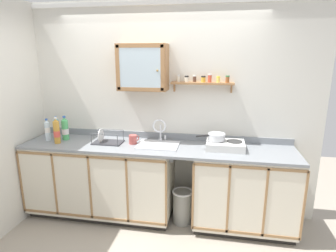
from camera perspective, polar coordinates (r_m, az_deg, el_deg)
floor at (r=3.45m, az=-3.84°, el=-21.54°), size 6.29×6.29×0.00m
back_wall at (r=3.57m, az=-1.41°, el=3.29°), size 3.89×0.07×2.66m
lower_cabinet_run at (r=3.74m, az=-13.45°, el=-10.54°), size 1.83×0.64×0.94m
lower_cabinet_run_right at (r=3.48m, az=15.22°, el=-12.65°), size 1.16×0.64×0.94m
countertop at (r=3.35m, az=-2.53°, el=-4.30°), size 3.25×0.66×0.03m
backsplash at (r=3.61m, az=-1.48°, el=-1.96°), size 3.25×0.02×0.08m
sink at (r=3.38m, az=-2.01°, el=-4.33°), size 0.49×0.40×0.44m
hot_plate_stove at (r=3.29m, az=11.59°, el=-3.85°), size 0.43×0.31×0.09m
saucepan at (r=3.28m, az=9.79°, el=-2.13°), size 0.33×0.22×0.08m
bottle_soda_green_0 at (r=3.78m, az=-20.23°, el=-0.60°), size 0.08×0.08×0.31m
bottle_juice_amber_1 at (r=3.66m, az=-21.74°, el=-1.07°), size 0.08×0.08×0.32m
bottle_water_clear_2 at (r=3.82m, az=-23.36°, el=-0.81°), size 0.07×0.07×0.28m
bottle_detergent_teal_3 at (r=3.92m, az=-21.74°, el=-0.41°), size 0.06×0.06×0.28m
dish_rack at (r=3.52m, az=-12.38°, el=-2.96°), size 0.36×0.23×0.17m
mug at (r=3.43m, az=-7.13°, el=-2.72°), size 0.11×0.12×0.11m
wall_cabinet at (r=3.40m, az=-5.16°, el=11.81°), size 0.59×0.28×0.54m
spice_shelf at (r=3.36m, az=7.02°, el=8.88°), size 0.74×0.14×0.22m
trash_bin at (r=3.57m, az=2.94°, el=-16.00°), size 0.25×0.25×0.43m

